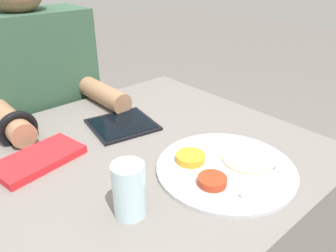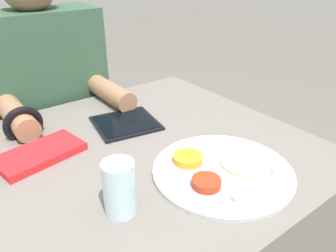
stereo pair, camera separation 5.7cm
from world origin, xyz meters
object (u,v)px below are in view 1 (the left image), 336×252
Objects in this scene: tablet_device at (122,125)px; person_diner at (46,141)px; thali_tray at (225,168)px; drinking_glass at (129,190)px; red_notebook at (39,159)px.

person_diner is at bearing 105.64° from tablet_device.
thali_tray is 0.26m from drinking_glass.
person_diner reaches higher than thali_tray.
drinking_glass is at bearing -78.03° from red_notebook.
red_notebook is at bearing 133.95° from thali_tray.
thali_tray is 1.58× the size of tablet_device.
tablet_device is 0.44m from person_diner.
red_notebook is at bearing -174.59° from tablet_device.
tablet_device is 1.82× the size of drinking_glass.
person_diner reaches higher than drinking_glass.
tablet_device is at bearing -74.36° from person_diner.
thali_tray reaches higher than tablet_device.
tablet_device is 0.17× the size of person_diner.
tablet_device is (-0.05, 0.36, -0.00)m from thali_tray.
thali_tray is at bearing -77.91° from person_diner.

